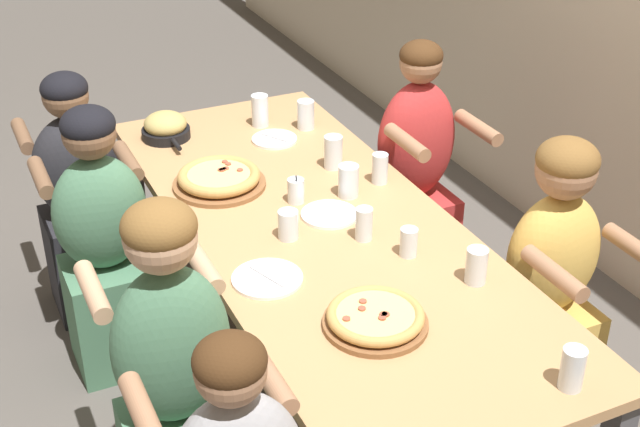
% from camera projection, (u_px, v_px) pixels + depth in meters
% --- Properties ---
extents(ground_plane, '(18.00, 18.00, 0.00)m').
position_uv_depth(ground_plane, '(320.00, 384.00, 3.59)').
color(ground_plane, '#514C47').
rests_on(ground_plane, ground).
extents(dining_table, '(2.41, 0.94, 0.74)m').
position_uv_depth(dining_table, '(320.00, 242.00, 3.25)').
color(dining_table, tan).
rests_on(dining_table, ground).
extents(pizza_board_main, '(0.36, 0.36, 0.07)m').
position_uv_depth(pizza_board_main, '(219.00, 179.00, 3.47)').
color(pizza_board_main, brown).
rests_on(pizza_board_main, dining_table).
extents(pizza_board_second, '(0.32, 0.32, 0.06)m').
position_uv_depth(pizza_board_second, '(375.00, 318.00, 2.68)').
color(pizza_board_second, brown).
rests_on(pizza_board_second, dining_table).
extents(skillet_bowl, '(0.30, 0.21, 0.12)m').
position_uv_depth(skillet_bowl, '(166.00, 127.00, 3.85)').
color(skillet_bowl, black).
rests_on(skillet_bowl, dining_table).
extents(empty_plate_a, '(0.20, 0.20, 0.02)m').
position_uv_depth(empty_plate_a, '(274.00, 139.00, 3.85)').
color(empty_plate_a, white).
rests_on(empty_plate_a, dining_table).
extents(empty_plate_b, '(0.21, 0.21, 0.02)m').
position_uv_depth(empty_plate_b, '(329.00, 214.00, 3.28)').
color(empty_plate_b, white).
rests_on(empty_plate_b, dining_table).
extents(empty_plate_c, '(0.24, 0.24, 0.02)m').
position_uv_depth(empty_plate_c, '(267.00, 279.00, 2.91)').
color(empty_plate_c, white).
rests_on(empty_plate_c, dining_table).
extents(cocktail_glass_blue, '(0.06, 0.06, 0.12)m').
position_uv_depth(cocktail_glass_blue, '(296.00, 192.00, 3.35)').
color(cocktail_glass_blue, silver).
rests_on(cocktail_glass_blue, dining_table).
extents(drinking_glass_a, '(0.07, 0.07, 0.12)m').
position_uv_depth(drinking_glass_a, '(476.00, 268.00, 2.88)').
color(drinking_glass_a, silver).
rests_on(drinking_glass_a, dining_table).
extents(drinking_glass_b, '(0.08, 0.08, 0.13)m').
position_uv_depth(drinking_glass_b, '(306.00, 116.00, 3.93)').
color(drinking_glass_b, silver).
rests_on(drinking_glass_b, dining_table).
extents(drinking_glass_c, '(0.07, 0.07, 0.11)m').
position_uv_depth(drinking_glass_c, '(288.00, 226.00, 3.12)').
color(drinking_glass_c, silver).
rests_on(drinking_glass_c, dining_table).
extents(drinking_glass_d, '(0.08, 0.08, 0.13)m').
position_uv_depth(drinking_glass_d, '(348.00, 183.00, 3.39)').
color(drinking_glass_d, silver).
rests_on(drinking_glass_d, dining_table).
extents(drinking_glass_e, '(0.08, 0.08, 0.14)m').
position_uv_depth(drinking_glass_e, '(333.00, 154.00, 3.60)').
color(drinking_glass_e, silver).
rests_on(drinking_glass_e, dining_table).
extents(drinking_glass_f, '(0.06, 0.06, 0.10)m').
position_uv_depth(drinking_glass_f, '(409.00, 244.00, 3.02)').
color(drinking_glass_f, silver).
rests_on(drinking_glass_f, dining_table).
extents(drinking_glass_g, '(0.07, 0.07, 0.13)m').
position_uv_depth(drinking_glass_g, '(572.00, 371.00, 2.43)').
color(drinking_glass_g, silver).
rests_on(drinking_glass_g, dining_table).
extents(drinking_glass_h, '(0.06, 0.06, 0.12)m').
position_uv_depth(drinking_glass_h, '(380.00, 170.00, 3.49)').
color(drinking_glass_h, silver).
rests_on(drinking_glass_h, dining_table).
extents(drinking_glass_i, '(0.06, 0.06, 0.12)m').
position_uv_depth(drinking_glass_i, '(364.00, 225.00, 3.11)').
color(drinking_glass_i, silver).
rests_on(drinking_glass_i, dining_table).
extents(drinking_glass_j, '(0.08, 0.08, 0.14)m').
position_uv_depth(drinking_glass_j, '(260.00, 112.00, 3.96)').
color(drinking_glass_j, silver).
rests_on(drinking_glass_j, dining_table).
extents(diner_far_midright, '(0.51, 0.40, 1.15)m').
position_uv_depth(diner_far_midright, '(548.00, 294.00, 3.21)').
color(diner_far_midright, gold).
rests_on(diner_far_midright, ground).
extents(diner_near_left, '(0.51, 0.40, 1.11)m').
position_uv_depth(diner_near_left, '(82.00, 206.00, 3.83)').
color(diner_near_left, '#232328').
rests_on(diner_near_left, ground).
extents(diner_far_midleft, '(0.51, 0.40, 1.19)m').
position_uv_depth(diner_far_midleft, '(414.00, 182.00, 3.96)').
color(diner_far_midleft, '#B22D2D').
rests_on(diner_far_midleft, ground).
extents(diner_near_midright, '(0.51, 0.40, 1.22)m').
position_uv_depth(diner_near_midright, '(176.00, 389.00, 2.71)').
color(diner_near_midright, '#477556').
rests_on(diner_near_midright, ground).
extents(diner_near_midleft, '(0.51, 0.40, 1.14)m').
position_uv_depth(diner_near_midleft, '(105.00, 252.00, 3.47)').
color(diner_near_midleft, '#477556').
rests_on(diner_near_midleft, ground).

